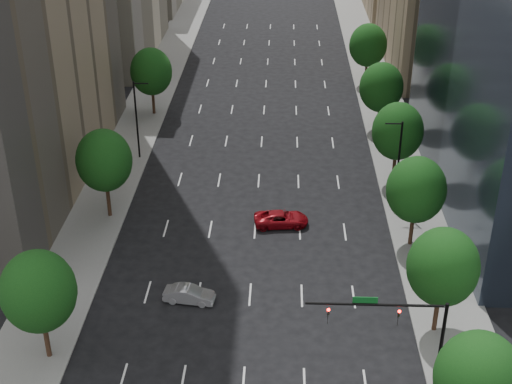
# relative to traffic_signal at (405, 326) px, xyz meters

# --- Properties ---
(sidewalk_left) EXTENTS (6.00, 200.00, 0.15)m
(sidewalk_left) POSITION_rel_traffic_signal_xyz_m (-26.03, 30.00, -5.10)
(sidewalk_left) COLOR slate
(sidewalk_left) RESTS_ON ground
(sidewalk_right) EXTENTS (6.00, 200.00, 0.15)m
(sidewalk_right) POSITION_rel_traffic_signal_xyz_m (4.97, 30.00, -5.10)
(sidewalk_right) COLOR slate
(sidewalk_right) RESTS_ON ground
(tree_right_0) EXTENTS (5.20, 5.20, 8.39)m
(tree_right_0) POSITION_rel_traffic_signal_xyz_m (3.47, -5.00, 0.22)
(tree_right_0) COLOR #382316
(tree_right_0) RESTS_ON ground
(tree_right_1) EXTENTS (5.20, 5.20, 8.75)m
(tree_right_1) POSITION_rel_traffic_signal_xyz_m (3.47, 6.00, 0.58)
(tree_right_1) COLOR #382316
(tree_right_1) RESTS_ON ground
(tree_right_2) EXTENTS (5.20, 5.20, 8.61)m
(tree_right_2) POSITION_rel_traffic_signal_xyz_m (3.47, 18.00, 0.43)
(tree_right_2) COLOR #382316
(tree_right_2) RESTS_ON ground
(tree_right_3) EXTENTS (5.20, 5.20, 8.89)m
(tree_right_3) POSITION_rel_traffic_signal_xyz_m (3.47, 30.00, 0.72)
(tree_right_3) COLOR #382316
(tree_right_3) RESTS_ON ground
(tree_right_4) EXTENTS (5.20, 5.20, 8.46)m
(tree_right_4) POSITION_rel_traffic_signal_xyz_m (3.47, 44.00, 0.29)
(tree_right_4) COLOR #382316
(tree_right_4) RESTS_ON ground
(tree_right_5) EXTENTS (5.20, 5.20, 8.75)m
(tree_right_5) POSITION_rel_traffic_signal_xyz_m (3.47, 60.00, 0.58)
(tree_right_5) COLOR #382316
(tree_right_5) RESTS_ON ground
(tree_left_0) EXTENTS (5.20, 5.20, 8.75)m
(tree_left_0) POSITION_rel_traffic_signal_xyz_m (-24.53, 2.00, 0.58)
(tree_left_0) COLOR #382316
(tree_left_0) RESTS_ON ground
(tree_left_1) EXTENTS (5.20, 5.20, 8.97)m
(tree_left_1) POSITION_rel_traffic_signal_xyz_m (-24.53, 22.00, 0.79)
(tree_left_1) COLOR #382316
(tree_left_1) RESTS_ON ground
(tree_left_2) EXTENTS (5.20, 5.20, 8.68)m
(tree_left_2) POSITION_rel_traffic_signal_xyz_m (-24.53, 48.00, 0.50)
(tree_left_2) COLOR #382316
(tree_left_2) RESTS_ON ground
(streetlight_rn) EXTENTS (1.70, 0.20, 9.00)m
(streetlight_rn) POSITION_rel_traffic_signal_xyz_m (2.91, 25.00, -0.33)
(streetlight_rn) COLOR black
(streetlight_rn) RESTS_ON ground
(streetlight_ln) EXTENTS (1.70, 0.20, 9.00)m
(streetlight_ln) POSITION_rel_traffic_signal_xyz_m (-23.96, 35.00, -0.33)
(streetlight_ln) COLOR black
(streetlight_ln) RESTS_ON ground
(traffic_signal) EXTENTS (9.12, 0.40, 7.38)m
(traffic_signal) POSITION_rel_traffic_signal_xyz_m (0.00, 0.00, 0.00)
(traffic_signal) COLOR black
(traffic_signal) RESTS_ON ground
(car_silver) EXTENTS (4.22, 1.92, 1.34)m
(car_silver) POSITION_rel_traffic_signal_xyz_m (-15.30, 8.90, -4.50)
(car_silver) COLOR #9D9EA3
(car_silver) RESTS_ON ground
(car_red_far) EXTENTS (5.29, 2.84, 1.41)m
(car_red_far) POSITION_rel_traffic_signal_xyz_m (-8.10, 20.98, -4.47)
(car_red_far) COLOR maroon
(car_red_far) RESTS_ON ground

